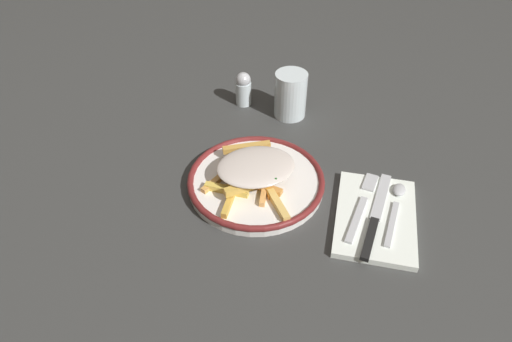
{
  "coord_description": "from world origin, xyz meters",
  "views": [
    {
      "loc": [
        0.17,
        -0.59,
        0.59
      ],
      "look_at": [
        0.0,
        0.0,
        0.04
      ],
      "focal_mm": 32.28,
      "sensor_mm": 36.0,
      "label": 1
    }
  ],
  "objects_px": {
    "fries_heap": "(252,170)",
    "napkin": "(375,217)",
    "plate": "(256,181)",
    "fork": "(361,206)",
    "salt_shaker": "(243,88)",
    "water_glass": "(291,95)",
    "spoon": "(396,203)",
    "knife": "(374,221)"
  },
  "relations": [
    {
      "from": "knife",
      "to": "salt_shaker",
      "type": "relative_size",
      "value": 2.68
    },
    {
      "from": "fries_heap",
      "to": "napkin",
      "type": "xyz_separation_m",
      "value": [
        0.23,
        -0.02,
        -0.03
      ]
    },
    {
      "from": "plate",
      "to": "fries_heap",
      "type": "height_order",
      "value": "fries_heap"
    },
    {
      "from": "napkin",
      "to": "water_glass",
      "type": "height_order",
      "value": "water_glass"
    },
    {
      "from": "fries_heap",
      "to": "spoon",
      "type": "xyz_separation_m",
      "value": [
        0.26,
        0.01,
        -0.02
      ]
    },
    {
      "from": "salt_shaker",
      "to": "knife",
      "type": "bearing_deg",
      "value": -43.18
    },
    {
      "from": "knife",
      "to": "fries_heap",
      "type": "bearing_deg",
      "value": 169.61
    },
    {
      "from": "salt_shaker",
      "to": "napkin",
      "type": "bearing_deg",
      "value": -41.17
    },
    {
      "from": "fries_heap",
      "to": "knife",
      "type": "bearing_deg",
      "value": -10.39
    },
    {
      "from": "fork",
      "to": "spoon",
      "type": "xyz_separation_m",
      "value": [
        0.06,
        0.02,
        0.0
      ]
    },
    {
      "from": "fries_heap",
      "to": "knife",
      "type": "relative_size",
      "value": 0.94
    },
    {
      "from": "plate",
      "to": "fork",
      "type": "relative_size",
      "value": 1.43
    },
    {
      "from": "plate",
      "to": "napkin",
      "type": "height_order",
      "value": "plate"
    },
    {
      "from": "salt_shaker",
      "to": "water_glass",
      "type": "bearing_deg",
      "value": -7.34
    },
    {
      "from": "fries_heap",
      "to": "water_glass",
      "type": "distance_m",
      "value": 0.25
    },
    {
      "from": "fork",
      "to": "water_glass",
      "type": "bearing_deg",
      "value": 125.89
    },
    {
      "from": "napkin",
      "to": "water_glass",
      "type": "distance_m",
      "value": 0.34
    },
    {
      "from": "plate",
      "to": "salt_shaker",
      "type": "height_order",
      "value": "salt_shaker"
    },
    {
      "from": "plate",
      "to": "knife",
      "type": "distance_m",
      "value": 0.22
    },
    {
      "from": "fries_heap",
      "to": "water_glass",
      "type": "xyz_separation_m",
      "value": [
        0.02,
        0.25,
        0.01
      ]
    },
    {
      "from": "spoon",
      "to": "water_glass",
      "type": "relative_size",
      "value": 1.51
    },
    {
      "from": "salt_shaker",
      "to": "spoon",
      "type": "bearing_deg",
      "value": -34.96
    },
    {
      "from": "plate",
      "to": "fork",
      "type": "height_order",
      "value": "plate"
    },
    {
      "from": "fork",
      "to": "spoon",
      "type": "height_order",
      "value": "spoon"
    },
    {
      "from": "plate",
      "to": "spoon",
      "type": "relative_size",
      "value": 1.65
    },
    {
      "from": "napkin",
      "to": "spoon",
      "type": "height_order",
      "value": "spoon"
    },
    {
      "from": "fries_heap",
      "to": "salt_shaker",
      "type": "distance_m",
      "value": 0.28
    },
    {
      "from": "plate",
      "to": "spoon",
      "type": "height_order",
      "value": "plate"
    },
    {
      "from": "plate",
      "to": "fork",
      "type": "xyz_separation_m",
      "value": [
        0.19,
        -0.01,
        0.0
      ]
    },
    {
      "from": "knife",
      "to": "spoon",
      "type": "relative_size",
      "value": 1.38
    },
    {
      "from": "napkin",
      "to": "knife",
      "type": "xyz_separation_m",
      "value": [
        -0.0,
        -0.02,
        0.01
      ]
    },
    {
      "from": "fries_heap",
      "to": "fork",
      "type": "distance_m",
      "value": 0.2
    },
    {
      "from": "napkin",
      "to": "fork",
      "type": "distance_m",
      "value": 0.03
    },
    {
      "from": "napkin",
      "to": "salt_shaker",
      "type": "bearing_deg",
      "value": 138.83
    },
    {
      "from": "fries_heap",
      "to": "spoon",
      "type": "relative_size",
      "value": 1.3
    },
    {
      "from": "fries_heap",
      "to": "knife",
      "type": "height_order",
      "value": "fries_heap"
    },
    {
      "from": "fries_heap",
      "to": "fork",
      "type": "relative_size",
      "value": 1.12
    },
    {
      "from": "water_glass",
      "to": "spoon",
      "type": "bearing_deg",
      "value": -43.84
    },
    {
      "from": "fries_heap",
      "to": "napkin",
      "type": "bearing_deg",
      "value": -5.65
    },
    {
      "from": "fork",
      "to": "fries_heap",
      "type": "bearing_deg",
      "value": 177.06
    },
    {
      "from": "napkin",
      "to": "water_glass",
      "type": "bearing_deg",
      "value": 128.29
    },
    {
      "from": "fork",
      "to": "napkin",
      "type": "bearing_deg",
      "value": -24.65
    }
  ]
}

